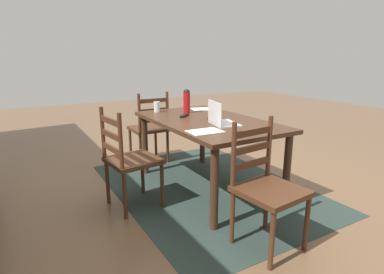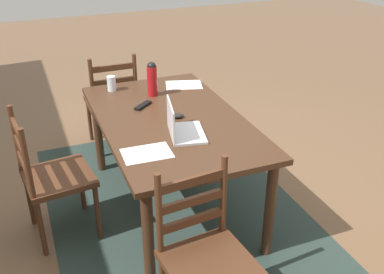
% 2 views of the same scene
% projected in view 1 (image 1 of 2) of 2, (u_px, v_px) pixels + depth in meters
% --- Properties ---
extents(ground_plane, '(14.00, 14.00, 0.00)m').
position_uv_depth(ground_plane, '(207.00, 187.00, 3.44)').
color(ground_plane, brown).
extents(area_rug, '(2.55, 1.84, 0.01)m').
position_uv_depth(area_rug, '(207.00, 187.00, 3.44)').
color(area_rug, '#283833').
rests_on(area_rug, ground).
extents(dining_table, '(1.64, 0.97, 0.76)m').
position_uv_depth(dining_table, '(207.00, 128.00, 3.27)').
color(dining_table, '#422819').
rests_on(dining_table, ground).
extents(chair_far_head, '(0.49, 0.49, 0.95)m').
position_uv_depth(chair_far_head, '(129.00, 160.00, 2.90)').
color(chair_far_head, '#4C2B19').
rests_on(chair_far_head, ground).
extents(chair_left_far, '(0.48, 0.48, 0.95)m').
position_uv_depth(chair_left_far, '(267.00, 188.00, 2.30)').
color(chair_left_far, '#4C2B19').
rests_on(chair_left_far, ground).
extents(chair_right_far, '(0.44, 0.44, 0.95)m').
position_uv_depth(chair_right_far, '(149.00, 128.00, 4.16)').
color(chair_right_far, '#4C2B19').
rests_on(chair_right_far, ground).
extents(laptop, '(0.36, 0.28, 0.23)m').
position_uv_depth(laptop, '(220.00, 119.00, 2.99)').
color(laptop, silver).
rests_on(laptop, dining_table).
extents(water_bottle, '(0.08, 0.08, 0.27)m').
position_uv_depth(water_bottle, '(187.00, 101.00, 3.60)').
color(water_bottle, '#A81419').
rests_on(water_bottle, dining_table).
extents(drinking_glass, '(0.07, 0.07, 0.12)m').
position_uv_depth(drinking_glass, '(157.00, 107.00, 3.66)').
color(drinking_glass, silver).
rests_on(drinking_glass, dining_table).
extents(computer_mouse, '(0.09, 0.12, 0.03)m').
position_uv_depth(computer_mouse, '(212.00, 118.00, 3.25)').
color(computer_mouse, black).
rests_on(computer_mouse, dining_table).
extents(tv_remote, '(0.14, 0.16, 0.02)m').
position_uv_depth(tv_remote, '(184.00, 116.00, 3.41)').
color(tv_remote, black).
rests_on(tv_remote, dining_table).
extents(paper_stack_left, '(0.28, 0.34, 0.00)m').
position_uv_depth(paper_stack_left, '(204.00, 109.00, 3.88)').
color(paper_stack_left, white).
rests_on(paper_stack_left, dining_table).
extents(paper_stack_right, '(0.22, 0.30, 0.00)m').
position_uv_depth(paper_stack_right, '(205.00, 131.00, 2.74)').
color(paper_stack_right, white).
rests_on(paper_stack_right, dining_table).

